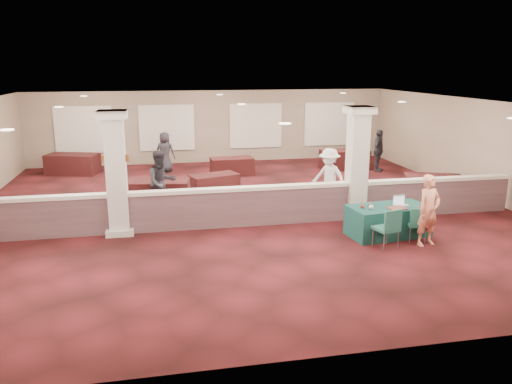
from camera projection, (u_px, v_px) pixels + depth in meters
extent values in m
plane|color=#4D1317|center=(242.00, 210.00, 15.16)|extent=(16.00, 16.00, 0.00)
cube|color=#7B6A55|center=(212.00, 127.00, 22.37)|extent=(16.00, 0.04, 3.20)
cube|color=#7B6A55|center=(336.00, 257.00, 7.16)|extent=(16.00, 0.04, 3.20)
cube|color=#7B6A55|center=(483.00, 150.00, 16.28)|extent=(0.04, 16.00, 3.20)
cube|color=white|center=(242.00, 104.00, 14.37)|extent=(16.00, 16.00, 0.02)
cube|color=#4E343B|center=(252.00, 208.00, 13.61)|extent=(15.60, 0.20, 1.00)
cube|color=beige|center=(251.00, 188.00, 13.47)|extent=(15.60, 0.28, 0.10)
cube|color=beige|center=(116.00, 174.00, 12.68)|extent=(0.50, 0.50, 3.20)
cube|color=beige|center=(120.00, 230.00, 13.05)|extent=(0.70, 0.70, 0.16)
cube|color=beige|center=(112.00, 114.00, 12.31)|extent=(0.72, 0.72, 0.20)
cube|color=beige|center=(357.00, 164.00, 13.91)|extent=(0.50, 0.50, 3.20)
cube|color=beige|center=(354.00, 216.00, 14.28)|extent=(0.70, 0.70, 0.16)
cube|color=beige|center=(360.00, 110.00, 13.54)|extent=(0.72, 0.72, 0.20)
cylinder|color=brown|center=(104.00, 159.00, 12.53)|extent=(0.12, 0.12, 0.18)
cylinder|color=white|center=(104.00, 159.00, 12.53)|extent=(0.09, 0.09, 0.10)
cylinder|color=brown|center=(127.00, 158.00, 12.63)|extent=(0.12, 0.12, 0.18)
cylinder|color=white|center=(127.00, 158.00, 12.63)|extent=(0.09, 0.09, 0.10)
cube|color=#103D3A|center=(388.00, 221.00, 12.84)|extent=(2.14, 1.25, 0.78)
cube|color=#216154|center=(417.00, 224.00, 12.40)|extent=(0.56, 0.56, 0.06)
cube|color=#216154|center=(419.00, 217.00, 12.15)|extent=(0.42, 0.17, 0.43)
cylinder|color=slate|center=(410.00, 235.00, 12.30)|extent=(0.03, 0.03, 0.41)
cylinder|color=slate|center=(425.00, 236.00, 12.27)|extent=(0.03, 0.03, 0.41)
cylinder|color=slate|center=(407.00, 231.00, 12.66)|extent=(0.03, 0.03, 0.41)
cylinder|color=slate|center=(422.00, 231.00, 12.62)|extent=(0.03, 0.03, 0.41)
cube|color=#216154|center=(386.00, 229.00, 11.89)|extent=(0.61, 0.61, 0.07)
cube|color=#216154|center=(393.00, 220.00, 11.62)|extent=(0.48, 0.17, 0.48)
cylinder|color=slate|center=(384.00, 243.00, 11.68)|extent=(0.03, 0.03, 0.46)
cylinder|color=slate|center=(398.00, 241.00, 11.85)|extent=(0.03, 0.03, 0.46)
cylinder|color=slate|center=(373.00, 238.00, 12.05)|extent=(0.03, 0.03, 0.46)
cylinder|color=slate|center=(387.00, 235.00, 12.22)|extent=(0.03, 0.03, 0.46)
imported|color=#FF9C6E|center=(428.00, 210.00, 12.03)|extent=(0.71, 0.56, 1.75)
cube|color=black|center=(158.00, 193.00, 15.63)|extent=(2.08, 1.27, 0.79)
cube|color=black|center=(214.00, 184.00, 17.11)|extent=(1.79, 1.28, 0.66)
cube|color=black|center=(433.00, 186.00, 16.62)|extent=(2.02, 1.52, 0.74)
cube|color=black|center=(73.00, 164.00, 20.13)|extent=(2.20, 1.53, 0.81)
cube|color=black|center=(232.00, 166.00, 20.00)|extent=(1.72, 0.90, 0.69)
cube|color=black|center=(344.00, 159.00, 21.13)|extent=(1.99, 1.02, 0.80)
imported|color=black|center=(161.00, 182.00, 14.67)|extent=(1.01, 0.77, 1.87)
imported|color=silver|center=(329.00, 177.00, 15.45)|extent=(1.16, 1.22, 1.81)
imported|color=black|center=(378.00, 151.00, 20.52)|extent=(1.02, 1.09, 1.73)
imported|color=black|center=(165.00, 152.00, 20.42)|extent=(0.91, 0.67, 1.64)
cube|color=silver|center=(401.00, 205.00, 12.78)|extent=(0.38, 0.29, 0.02)
cube|color=silver|center=(399.00, 199.00, 12.87)|extent=(0.35, 0.06, 0.24)
cube|color=silver|center=(399.00, 200.00, 12.86)|extent=(0.32, 0.04, 0.20)
cube|color=#AE381B|center=(397.00, 208.00, 12.51)|extent=(0.46, 0.37, 0.03)
sphere|color=beige|center=(371.00, 207.00, 12.45)|extent=(0.12, 0.12, 0.12)
sphere|color=maroon|center=(362.00, 206.00, 12.55)|extent=(0.11, 0.11, 0.11)
sphere|color=#4D4D52|center=(370.00, 204.00, 12.70)|extent=(0.11, 0.11, 0.11)
cube|color=red|center=(419.00, 207.00, 12.67)|extent=(0.13, 0.05, 0.01)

